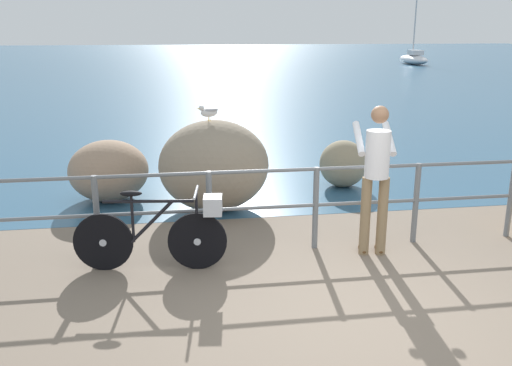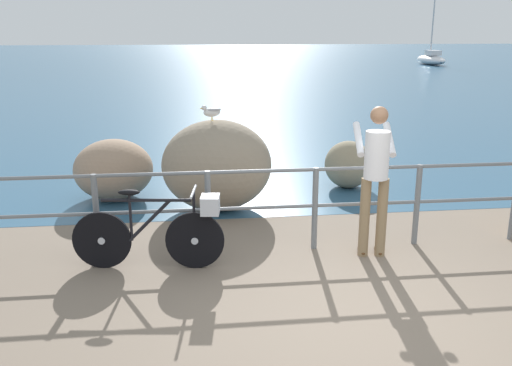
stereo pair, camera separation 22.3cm
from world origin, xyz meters
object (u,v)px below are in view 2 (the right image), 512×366
at_px(breakwater_boulder_left, 114,169).
at_px(seagull, 212,111).
at_px(bicycle, 161,229).
at_px(person_at_railing, 375,174).
at_px(breakwater_boulder_main, 217,165).
at_px(breakwater_boulder_right, 348,164).
at_px(sailboat, 431,59).

xyz_separation_m(breakwater_boulder_left, seagull, (1.53, -0.79, 1.01)).
distance_m(bicycle, person_at_railing, 2.51).
bearing_deg(person_at_railing, breakwater_boulder_main, 50.15).
height_order(person_at_railing, breakwater_boulder_left, person_at_railing).
bearing_deg(bicycle, breakwater_boulder_right, 51.70).
bearing_deg(breakwater_boulder_right, breakwater_boulder_main, -158.11).
bearing_deg(bicycle, breakwater_boulder_left, 114.35).
relative_size(bicycle, breakwater_boulder_left, 1.38).
bearing_deg(breakwater_boulder_main, person_at_railing, -48.57).
height_order(breakwater_boulder_right, sailboat, sailboat).
height_order(breakwater_boulder_main, sailboat, sailboat).
xyz_separation_m(seagull, sailboat, (17.76, 32.64, -1.06)).
height_order(bicycle, breakwater_boulder_right, bicycle).
bearing_deg(seagull, sailboat, -142.91).
xyz_separation_m(breakwater_boulder_left, breakwater_boulder_right, (3.86, 0.19, -0.08)).
relative_size(bicycle, breakwater_boulder_main, 1.05).
bearing_deg(sailboat, breakwater_boulder_left, 150.46).
height_order(breakwater_boulder_left, seagull, seagull).
height_order(bicycle, sailboat, sailboat).
xyz_separation_m(person_at_railing, breakwater_boulder_main, (-1.73, 1.96, -0.32)).
distance_m(bicycle, breakwater_boulder_left, 2.91).
height_order(person_at_railing, seagull, person_at_railing).
height_order(breakwater_boulder_left, breakwater_boulder_right, breakwater_boulder_left).
distance_m(seagull, sailboat, 37.18).
bearing_deg(seagull, breakwater_boulder_left, -51.76).
relative_size(person_at_railing, breakwater_boulder_main, 1.10).
distance_m(person_at_railing, breakwater_boulder_right, 2.98).
bearing_deg(breakwater_boulder_right, bicycle, -135.24).
xyz_separation_m(breakwater_boulder_main, breakwater_boulder_left, (-1.59, 0.72, -0.20)).
bearing_deg(seagull, breakwater_boulder_right, 178.51).
bearing_deg(breakwater_boulder_left, bicycle, -72.60).
xyz_separation_m(breakwater_boulder_left, sailboat, (19.29, 31.85, -0.05)).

